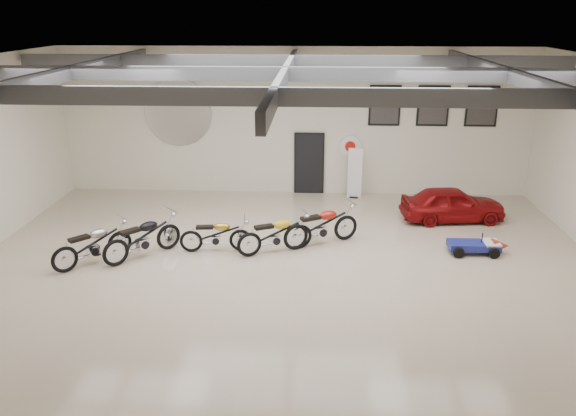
{
  "coord_description": "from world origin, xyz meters",
  "views": [
    {
      "loc": [
        0.7,
        -12.96,
        6.14
      ],
      "look_at": [
        0.0,
        1.2,
        1.1
      ],
      "focal_mm": 35.0,
      "sensor_mm": 36.0,
      "label": 1
    }
  ],
  "objects_px": {
    "motorcycle_black": "(142,237)",
    "go_kart": "(479,243)",
    "vintage_car": "(452,204)",
    "banner_stand": "(355,173)",
    "motorcycle_gold": "(216,234)",
    "motorcycle_red": "(321,225)",
    "motorcycle_silver": "(92,244)",
    "motorcycle_yellow": "(275,233)"
  },
  "relations": [
    {
      "from": "banner_stand",
      "to": "motorcycle_gold",
      "type": "distance_m",
      "value": 6.22
    },
    {
      "from": "motorcycle_yellow",
      "to": "motorcycle_red",
      "type": "bearing_deg",
      "value": 0.87
    },
    {
      "from": "banner_stand",
      "to": "motorcycle_black",
      "type": "distance_m",
      "value": 7.82
    },
    {
      "from": "go_kart",
      "to": "vintage_car",
      "type": "height_order",
      "value": "vintage_car"
    },
    {
      "from": "motorcycle_red",
      "to": "go_kart",
      "type": "relative_size",
      "value": 1.37
    },
    {
      "from": "motorcycle_yellow",
      "to": "motorcycle_red",
      "type": "relative_size",
      "value": 0.93
    },
    {
      "from": "banner_stand",
      "to": "motorcycle_gold",
      "type": "bearing_deg",
      "value": -119.78
    },
    {
      "from": "motorcycle_silver",
      "to": "motorcycle_red",
      "type": "xyz_separation_m",
      "value": [
        5.79,
        1.52,
        0.04
      ]
    },
    {
      "from": "motorcycle_gold",
      "to": "motorcycle_black",
      "type": "bearing_deg",
      "value": -172.14
    },
    {
      "from": "motorcycle_red",
      "to": "banner_stand",
      "type": "bearing_deg",
      "value": 45.74
    },
    {
      "from": "banner_stand",
      "to": "motorcycle_silver",
      "type": "height_order",
      "value": "banner_stand"
    },
    {
      "from": "motorcycle_yellow",
      "to": "go_kart",
      "type": "relative_size",
      "value": 1.27
    },
    {
      "from": "vintage_car",
      "to": "motorcycle_red",
      "type": "bearing_deg",
      "value": 111.15
    },
    {
      "from": "motorcycle_yellow",
      "to": "vintage_car",
      "type": "xyz_separation_m",
      "value": [
        5.24,
        2.68,
        -0.01
      ]
    },
    {
      "from": "banner_stand",
      "to": "motorcycle_red",
      "type": "relative_size",
      "value": 0.8
    },
    {
      "from": "motorcycle_black",
      "to": "go_kart",
      "type": "xyz_separation_m",
      "value": [
        8.82,
        0.68,
        -0.27
      ]
    },
    {
      "from": "motorcycle_silver",
      "to": "vintage_car",
      "type": "xyz_separation_m",
      "value": [
        9.81,
        3.61,
        -0.01
      ]
    },
    {
      "from": "motorcycle_yellow",
      "to": "vintage_car",
      "type": "relative_size",
      "value": 0.67
    },
    {
      "from": "vintage_car",
      "to": "motorcycle_black",
      "type": "bearing_deg",
      "value": 103.67
    },
    {
      "from": "motorcycle_black",
      "to": "vintage_car",
      "type": "height_order",
      "value": "motorcycle_black"
    },
    {
      "from": "motorcycle_black",
      "to": "vintage_car",
      "type": "bearing_deg",
      "value": -25.79
    },
    {
      "from": "motorcycle_black",
      "to": "motorcycle_gold",
      "type": "bearing_deg",
      "value": -31.49
    },
    {
      "from": "motorcycle_silver",
      "to": "motorcycle_yellow",
      "type": "relative_size",
      "value": 1.01
    },
    {
      "from": "motorcycle_gold",
      "to": "vintage_car",
      "type": "distance_m",
      "value": 7.33
    },
    {
      "from": "motorcycle_silver",
      "to": "motorcycle_yellow",
      "type": "xyz_separation_m",
      "value": [
        4.57,
        0.94,
        -0.01
      ]
    },
    {
      "from": "motorcycle_black",
      "to": "go_kart",
      "type": "bearing_deg",
      "value": -41.44
    },
    {
      "from": "motorcycle_black",
      "to": "motorcycle_red",
      "type": "height_order",
      "value": "motorcycle_red"
    },
    {
      "from": "banner_stand",
      "to": "motorcycle_red",
      "type": "xyz_separation_m",
      "value": [
        -1.16,
        -4.17,
        -0.31
      ]
    },
    {
      "from": "banner_stand",
      "to": "motorcycle_silver",
      "type": "distance_m",
      "value": 8.99
    },
    {
      "from": "motorcycle_black",
      "to": "motorcycle_red",
      "type": "relative_size",
      "value": 0.98
    },
    {
      "from": "motorcycle_gold",
      "to": "motorcycle_red",
      "type": "relative_size",
      "value": 0.84
    },
    {
      "from": "motorcycle_silver",
      "to": "go_kart",
      "type": "distance_m",
      "value": 10.04
    },
    {
      "from": "banner_stand",
      "to": "motorcycle_yellow",
      "type": "xyz_separation_m",
      "value": [
        -2.39,
        -4.75,
        -0.35
      ]
    },
    {
      "from": "motorcycle_yellow",
      "to": "go_kart",
      "type": "distance_m",
      "value": 5.41
    },
    {
      "from": "motorcycle_silver",
      "to": "motorcycle_gold",
      "type": "distance_m",
      "value": 3.12
    },
    {
      "from": "motorcycle_silver",
      "to": "motorcycle_red",
      "type": "distance_m",
      "value": 5.99
    },
    {
      "from": "vintage_car",
      "to": "banner_stand",
      "type": "bearing_deg",
      "value": 47.56
    },
    {
      "from": "banner_stand",
      "to": "vintage_car",
      "type": "xyz_separation_m",
      "value": [
        2.85,
        -2.07,
        -0.36
      ]
    },
    {
      "from": "motorcycle_yellow",
      "to": "go_kart",
      "type": "height_order",
      "value": "motorcycle_yellow"
    },
    {
      "from": "banner_stand",
      "to": "motorcycle_silver",
      "type": "relative_size",
      "value": 0.85
    },
    {
      "from": "motorcycle_red",
      "to": "motorcycle_black",
      "type": "bearing_deg",
      "value": 164.31
    },
    {
      "from": "motorcycle_silver",
      "to": "vintage_car",
      "type": "height_order",
      "value": "motorcycle_silver"
    }
  ]
}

